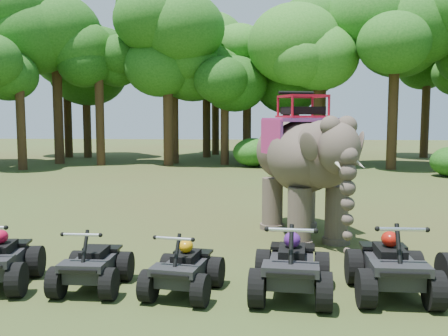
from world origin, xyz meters
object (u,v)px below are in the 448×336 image
Objects in this scene: atv_2 at (184,262)px; elephant at (303,164)px; atv_4 at (392,258)px; atv_1 at (92,257)px; atv_3 at (292,258)px.

elephant is at bearing 71.04° from atv_2.
atv_2 is at bearing -137.48° from elephant.
elephant is 4.65m from atv_4.
atv_4 is (5.33, 0.01, 0.10)m from atv_1.
atv_4 reaches higher than atv_2.
elephant reaches higher than atv_4.
atv_2 is at bearing -174.36° from atv_3.
atv_3 is at bearing -115.98° from elephant.
elephant is 4.68m from atv_3.
elephant is 2.42× the size of atv_4.
atv_1 is 1.70m from atv_2.
atv_2 is (-2.47, -4.49, -1.30)m from elephant.
atv_1 is at bearing -152.40° from elephant.
elephant is at bearing 106.23° from atv_4.
atv_4 is (1.74, 0.14, 0.00)m from atv_3.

